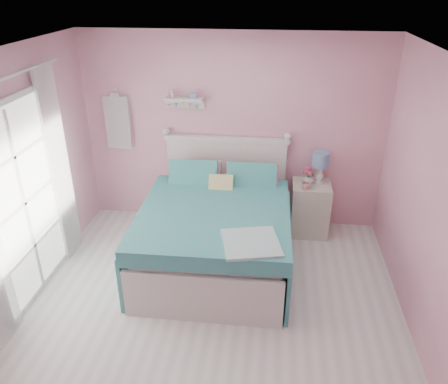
% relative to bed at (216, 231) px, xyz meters
% --- Properties ---
extents(floor, '(4.50, 4.50, 0.00)m').
position_rel_bed_xyz_m(floor, '(0.07, -1.16, -0.42)').
color(floor, beige).
rests_on(floor, ground).
extents(room_shell, '(4.50, 4.50, 4.50)m').
position_rel_bed_xyz_m(room_shell, '(0.07, -1.16, 1.17)').
color(room_shell, '#CB8199').
rests_on(room_shell, floor).
extents(bed, '(1.74, 2.18, 1.26)m').
position_rel_bed_xyz_m(bed, '(0.00, 0.00, 0.00)').
color(bed, silver).
rests_on(bed, floor).
extents(nightstand, '(0.50, 0.49, 0.72)m').
position_rel_bed_xyz_m(nightstand, '(1.16, 0.82, -0.05)').
color(nightstand, beige).
rests_on(nightstand, floor).
extents(table_lamp, '(0.22, 0.22, 0.43)m').
position_rel_bed_xyz_m(table_lamp, '(1.24, 0.88, 0.61)').
color(table_lamp, white).
rests_on(table_lamp, nightstand).
extents(vase, '(0.16, 0.16, 0.15)m').
position_rel_bed_xyz_m(vase, '(1.10, 0.83, 0.38)').
color(vase, silver).
rests_on(vase, nightstand).
extents(teacup, '(0.12, 0.12, 0.08)m').
position_rel_bed_xyz_m(teacup, '(1.07, 0.68, 0.35)').
color(teacup, '#D38D8E').
rests_on(teacup, nightstand).
extents(roses, '(0.14, 0.11, 0.12)m').
position_rel_bed_xyz_m(roses, '(1.09, 0.82, 0.50)').
color(roses, '#C8446A').
rests_on(roses, vase).
extents(wall_shelf, '(0.50, 0.15, 0.25)m').
position_rel_bed_xyz_m(wall_shelf, '(-0.55, 1.03, 1.32)').
color(wall_shelf, silver).
rests_on(wall_shelf, room_shell).
extents(hanging_dress, '(0.34, 0.03, 0.72)m').
position_rel_bed_xyz_m(hanging_dress, '(-1.48, 1.02, 0.98)').
color(hanging_dress, white).
rests_on(hanging_dress, room_shell).
extents(french_door, '(0.04, 1.32, 2.16)m').
position_rel_bed_xyz_m(french_door, '(-1.90, -0.76, 0.66)').
color(french_door, silver).
rests_on(french_door, floor).
extents(curtain_far, '(0.04, 0.40, 2.32)m').
position_rel_bed_xyz_m(curtain_far, '(-1.84, -0.02, 0.76)').
color(curtain_far, white).
rests_on(curtain_far, floor).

